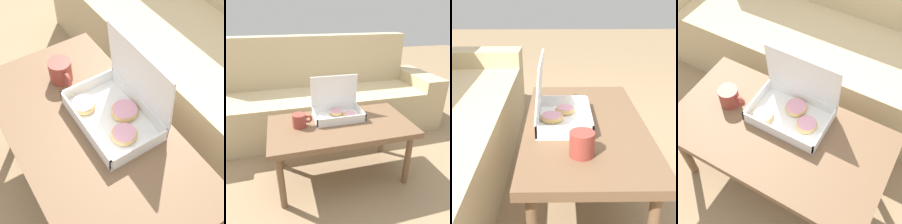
# 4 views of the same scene
# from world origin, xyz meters

# --- Properties ---
(ground_plane) EXTENTS (12.00, 12.00, 0.00)m
(ground_plane) POSITION_xyz_m (0.00, 0.00, 0.00)
(ground_plane) COLOR #937756
(coffee_table) EXTENTS (1.02, 0.55, 0.46)m
(coffee_table) POSITION_xyz_m (0.00, -0.07, 0.41)
(coffee_table) COLOR brown
(coffee_table) RESTS_ON ground_plane
(pastry_box) EXTENTS (0.36, 0.25, 0.31)m
(pastry_box) POSITION_xyz_m (0.00, 0.05, 0.52)
(pastry_box) COLOR white
(pastry_box) RESTS_ON coffee_table
(coffee_mug) EXTENTS (0.14, 0.09, 0.10)m
(coffee_mug) POSITION_xyz_m (-0.29, -0.04, 0.51)
(coffee_mug) COLOR #993D33
(coffee_mug) RESTS_ON coffee_table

